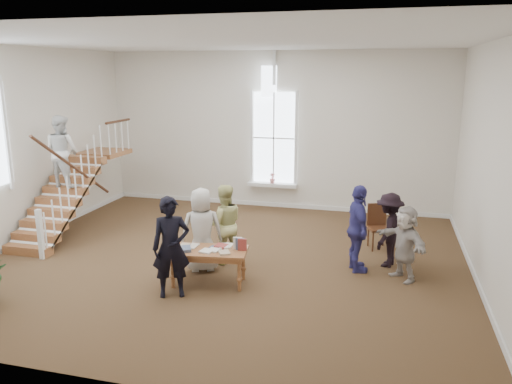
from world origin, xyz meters
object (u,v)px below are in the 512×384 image
(woman_cluster_b, at_px, (389,230))
(woman_cluster_c, at_px, (405,243))
(library_table, at_px, (207,254))
(side_chair, at_px, (378,223))
(elderly_woman, at_px, (202,230))
(police_officer, at_px, (171,247))
(person_yellow, at_px, (224,224))
(woman_cluster_a, at_px, (358,229))

(woman_cluster_b, relative_size, woman_cluster_c, 1.05)
(library_table, xyz_separation_m, woman_cluster_c, (3.59, 1.16, 0.13))
(side_chair, bearing_deg, elderly_woman, -165.38)
(police_officer, bearing_deg, side_chair, 19.89)
(woman_cluster_b, distance_m, side_chair, 1.11)
(police_officer, bearing_deg, woman_cluster_b, 8.00)
(library_table, distance_m, police_officer, 0.84)
(person_yellow, bearing_deg, woman_cluster_a, 157.80)
(woman_cluster_b, bearing_deg, library_table, -43.67)
(library_table, xyz_separation_m, woman_cluster_a, (2.69, 1.36, 0.29))
(police_officer, distance_m, woman_cluster_c, 4.40)
(police_officer, height_order, side_chair, police_officer)
(woman_cluster_c, bearing_deg, side_chair, 159.54)
(woman_cluster_a, bearing_deg, library_table, 98.74)
(woman_cluster_a, distance_m, woman_cluster_b, 0.76)
(elderly_woman, bearing_deg, side_chair, -169.88)
(library_table, bearing_deg, woman_cluster_c, 9.66)
(person_yellow, bearing_deg, woman_cluster_c, 153.32)
(library_table, bearing_deg, woman_cluster_b, 20.59)
(woman_cluster_b, bearing_deg, side_chair, -150.20)
(police_officer, height_order, woman_cluster_b, police_officer)
(police_officer, bearing_deg, person_yellow, 51.70)
(elderly_woman, bearing_deg, woman_cluster_a, 170.25)
(woman_cluster_c, bearing_deg, woman_cluster_b, 167.12)
(library_table, height_order, side_chair, side_chair)
(woman_cluster_c, xyz_separation_m, side_chair, (-0.53, 1.72, -0.17))
(side_chair, bearing_deg, police_officer, -153.95)
(person_yellow, xyz_separation_m, woman_cluster_a, (2.72, 0.25, 0.05))
(person_yellow, relative_size, woman_cluster_c, 1.15)
(woman_cluster_a, relative_size, side_chair, 1.75)
(library_table, distance_m, person_yellow, 1.13)
(woman_cluster_a, xyz_separation_m, woman_cluster_c, (0.90, -0.20, -0.15))
(police_officer, xyz_separation_m, elderly_woman, (0.10, 1.25, -0.06))
(elderly_woman, xyz_separation_m, woman_cluster_b, (3.62, 1.20, -0.08))
(woman_cluster_a, bearing_deg, side_chair, -31.64)
(library_table, distance_m, elderly_woman, 0.73)
(library_table, xyz_separation_m, side_chair, (3.05, 2.87, -0.03))
(elderly_woman, height_order, woman_cluster_a, woman_cluster_a)
(woman_cluster_c, bearing_deg, police_officer, -103.49)
(person_yellow, xyz_separation_m, woman_cluster_c, (3.62, 0.05, -0.11))
(police_officer, distance_m, side_chair, 4.96)
(person_yellow, height_order, side_chair, person_yellow)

